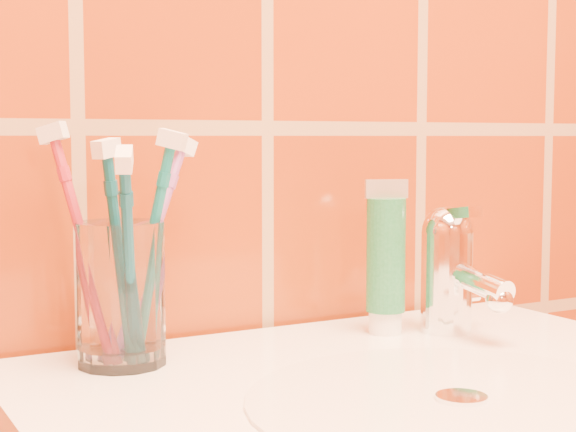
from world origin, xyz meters
TOP-DOWN VIEW (x-y plane):
  - glass_tumbler at (-0.17, 1.12)m, footprint 0.07×0.07m
  - toothpaste_tube at (0.08, 1.12)m, footprint 0.04×0.04m
  - faucet at (0.14, 1.09)m, footprint 0.05×0.11m
  - toothbrush_0 at (-0.18, 1.09)m, footprint 0.11×0.16m
  - toothbrush_1 at (-0.18, 1.11)m, footprint 0.08×0.07m
  - toothbrush_2 at (-0.15, 1.12)m, footprint 0.11×0.10m
  - toothbrush_3 at (-0.20, 1.13)m, footprint 0.12×0.12m
  - toothbrush_4 at (-0.14, 1.14)m, footprint 0.14×0.13m

SIDE VIEW (x-z plane):
  - glass_tumbler at x=-0.17m, z-range 0.85..0.97m
  - faucet at x=0.14m, z-range 0.85..0.97m
  - toothpaste_tube at x=0.08m, z-range 0.85..0.99m
  - toothbrush_0 at x=-0.18m, z-range 0.84..1.04m
  - toothbrush_1 at x=-0.18m, z-range 0.84..1.04m
  - toothbrush_4 at x=-0.14m, z-range 0.84..1.04m
  - toothbrush_2 at x=-0.15m, z-range 0.84..1.04m
  - toothbrush_3 at x=-0.20m, z-range 0.84..1.05m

